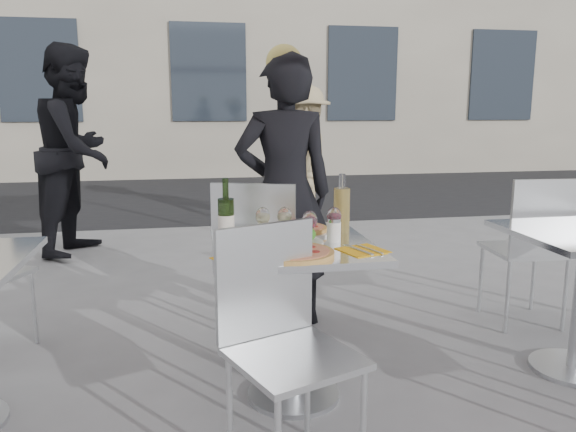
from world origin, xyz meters
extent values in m
plane|color=slate|center=(0.00, 0.00, 0.00)|extent=(80.00, 80.00, 0.00)
cube|color=black|center=(0.00, 6.50, 0.00)|extent=(24.00, 5.00, 0.00)
cylinder|color=#B7BABF|center=(0.00, 0.00, 0.01)|extent=(0.44, 0.44, 0.02)
cylinder|color=#B7BABF|center=(0.00, 0.00, 0.37)|extent=(0.07, 0.07, 0.72)
cube|color=silver|center=(0.00, 0.00, 0.73)|extent=(0.72, 0.72, 0.03)
cylinder|color=#B7BABF|center=(1.50, 0.00, 0.01)|extent=(0.44, 0.44, 0.02)
cylinder|color=silver|center=(0.17, 0.75, 0.24)|extent=(0.03, 0.03, 0.47)
cylinder|color=silver|center=(-0.20, 0.86, 0.24)|extent=(0.03, 0.03, 0.47)
cylinder|color=silver|center=(0.05, 0.39, 0.24)|extent=(0.03, 0.03, 0.47)
cylinder|color=silver|center=(-0.31, 0.50, 0.24)|extent=(0.03, 0.03, 0.47)
cube|color=silver|center=(-0.07, 0.62, 0.48)|extent=(0.55, 0.55, 0.03)
cube|color=silver|center=(-0.14, 0.41, 0.74)|extent=(0.43, 0.15, 0.47)
cylinder|color=silver|center=(0.13, -0.66, 0.23)|extent=(0.02, 0.02, 0.45)
cylinder|color=silver|center=(-0.34, -0.46, 0.23)|extent=(0.02, 0.02, 0.45)
cylinder|color=silver|center=(0.00, -0.33, 0.23)|extent=(0.02, 0.02, 0.45)
cube|color=silver|center=(-0.10, -0.56, 0.46)|extent=(0.55, 0.55, 0.03)
cube|color=silver|center=(-0.18, -0.37, 0.70)|extent=(0.40, 0.18, 0.45)
cylinder|color=silver|center=(-1.37, 0.87, 0.22)|extent=(0.02, 0.02, 0.44)
cylinder|color=silver|center=(1.81, 0.85, 0.23)|extent=(0.02, 0.02, 0.46)
cylinder|color=silver|center=(1.45, 0.88, 0.23)|extent=(0.02, 0.02, 0.46)
cylinder|color=silver|center=(1.78, 0.49, 0.23)|extent=(0.02, 0.02, 0.46)
cylinder|color=silver|center=(1.42, 0.52, 0.23)|extent=(0.02, 0.02, 0.46)
cube|color=silver|center=(1.61, 0.68, 0.47)|extent=(0.46, 0.46, 0.03)
cube|color=silver|center=(1.60, 0.47, 0.72)|extent=(0.43, 0.06, 0.46)
imported|color=black|center=(0.12, 0.95, 0.84)|extent=(0.61, 0.40, 1.68)
imported|color=black|center=(-1.47, 3.06, 0.96)|extent=(0.97, 1.10, 1.93)
imported|color=tan|center=(0.85, 3.81, 0.81)|extent=(0.62, 1.06, 1.62)
cylinder|color=tan|center=(-0.04, -0.19, 0.76)|extent=(0.34, 0.34, 0.02)
cylinder|color=tan|center=(-0.04, -0.19, 0.77)|extent=(0.30, 0.30, 0.00)
cylinder|color=white|center=(0.07, 0.21, 0.76)|extent=(0.31, 0.31, 0.01)
cylinder|color=tan|center=(0.07, 0.21, 0.77)|extent=(0.27, 0.27, 0.02)
cylinder|color=tan|center=(0.07, 0.21, 0.78)|extent=(0.24, 0.24, 0.00)
cylinder|color=white|center=(0.02, -0.01, 0.76)|extent=(0.22, 0.22, 0.01)
ellipsoid|color=#216D1B|center=(0.02, -0.01, 0.80)|extent=(0.15, 0.15, 0.08)
sphere|color=#B21914|center=(0.06, 0.01, 0.81)|extent=(0.03, 0.03, 0.03)
cylinder|color=#2F4B1C|center=(-0.30, 0.10, 0.85)|extent=(0.07, 0.07, 0.20)
cone|color=#2F4B1C|center=(-0.30, 0.10, 0.95)|extent=(0.07, 0.07, 0.03)
cylinder|color=#2F4B1C|center=(-0.30, 0.10, 0.99)|extent=(0.03, 0.03, 0.10)
cylinder|color=silver|center=(-0.30, 0.10, 0.84)|extent=(0.07, 0.07, 0.07)
cylinder|color=tan|center=(0.28, 0.20, 0.86)|extent=(0.08, 0.08, 0.22)
cylinder|color=white|center=(0.28, 0.20, 1.00)|extent=(0.03, 0.03, 0.08)
cylinder|color=white|center=(0.19, 0.02, 0.80)|extent=(0.06, 0.06, 0.09)
cylinder|color=silver|center=(0.19, 0.02, 0.85)|extent=(0.06, 0.06, 0.02)
cylinder|color=white|center=(-0.13, 0.09, 0.75)|extent=(0.06, 0.06, 0.00)
cylinder|color=white|center=(-0.13, 0.09, 0.80)|extent=(0.01, 0.01, 0.09)
ellipsoid|color=white|center=(-0.13, 0.09, 0.86)|extent=(0.07, 0.07, 0.08)
ellipsoid|color=#F0E9A9|center=(-0.13, 0.09, 0.85)|extent=(0.05, 0.05, 0.05)
cylinder|color=white|center=(-0.03, 0.08, 0.75)|extent=(0.06, 0.06, 0.00)
cylinder|color=white|center=(-0.03, 0.08, 0.80)|extent=(0.01, 0.01, 0.09)
ellipsoid|color=white|center=(-0.03, 0.08, 0.86)|extent=(0.07, 0.07, 0.08)
ellipsoid|color=#F0E9A9|center=(-0.03, 0.08, 0.85)|extent=(0.05, 0.05, 0.05)
cylinder|color=white|center=(0.07, -0.04, 0.75)|extent=(0.06, 0.06, 0.00)
cylinder|color=white|center=(0.07, -0.04, 0.80)|extent=(0.01, 0.01, 0.09)
ellipsoid|color=white|center=(0.07, -0.04, 0.86)|extent=(0.07, 0.07, 0.08)
ellipsoid|color=#4D0B18|center=(0.07, -0.04, 0.85)|extent=(0.05, 0.05, 0.05)
cylinder|color=white|center=(0.20, 0.04, 0.75)|extent=(0.06, 0.06, 0.00)
cylinder|color=white|center=(0.20, 0.04, 0.80)|extent=(0.01, 0.01, 0.09)
ellipsoid|color=white|center=(0.20, 0.04, 0.86)|extent=(0.07, 0.07, 0.08)
ellipsoid|color=#4D0B18|center=(0.20, 0.04, 0.85)|extent=(0.05, 0.05, 0.05)
cube|color=#F7AF15|center=(-0.27, -0.22, 0.75)|extent=(0.24, 0.24, 0.00)
cube|color=#B7BABF|center=(-0.29, -0.22, 0.76)|extent=(0.10, 0.18, 0.00)
cube|color=#B7BABF|center=(-0.24, -0.22, 0.76)|extent=(0.09, 0.16, 0.00)
cube|color=#F7AF15|center=(0.27, -0.18, 0.75)|extent=(0.23, 0.23, 0.00)
cube|color=#B7BABF|center=(0.25, -0.18, 0.76)|extent=(0.08, 0.19, 0.00)
cube|color=#B7BABF|center=(0.30, -0.18, 0.76)|extent=(0.07, 0.17, 0.00)
camera|label=1|loc=(-0.47, -2.43, 1.36)|focal=35.00mm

